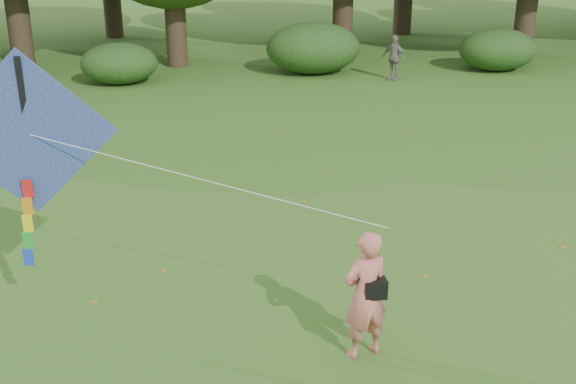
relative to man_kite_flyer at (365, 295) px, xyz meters
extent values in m
plane|color=#265114|center=(-0.44, 0.38, -0.91)|extent=(100.00, 100.00, 0.00)
imported|color=#C8695E|center=(0.00, 0.00, 0.00)|extent=(0.77, 0.62, 1.83)
imported|color=gray|center=(5.20, 16.71, -0.12)|extent=(0.91, 0.96, 1.59)
cube|color=black|center=(0.12, -0.03, 0.11)|extent=(0.30, 0.20, 0.26)
cylinder|color=black|center=(0.00, -0.04, 0.46)|extent=(0.33, 0.14, 0.47)
cube|color=#23439B|center=(-4.32, 1.49, 1.96)|extent=(2.36, 0.34, 2.35)
cube|color=black|center=(-4.32, 1.52, 1.96)|extent=(0.17, 0.45, 2.14)
cylinder|color=white|center=(-2.04, 0.72, 1.47)|extent=(4.58, 1.55, 0.99)
cube|color=red|center=(-4.42, 1.51, 1.18)|extent=(0.14, 0.06, 0.26)
cube|color=orange|center=(-4.45, 1.51, 0.92)|extent=(0.14, 0.06, 0.26)
cube|color=yellow|center=(-4.48, 1.51, 0.66)|extent=(0.14, 0.06, 0.26)
cube|color=green|center=(-4.51, 1.51, 0.40)|extent=(0.14, 0.06, 0.26)
cube|color=blue|center=(-4.54, 1.51, 0.14)|extent=(0.14, 0.06, 0.26)
cylinder|color=#3A2D1E|center=(-8.44, 21.38, 1.01)|extent=(0.88, 0.88, 3.85)
cylinder|color=#3A2D1E|center=(-2.44, 20.38, 0.66)|extent=(0.80, 0.80, 3.15)
cylinder|color=#3A2D1E|center=(4.56, 22.38, 0.92)|extent=(0.86, 0.86, 3.67)
cylinder|color=#3A2D1E|center=(11.56, 19.88, 0.80)|extent=(0.83, 0.83, 3.43)
cylinder|color=#3A2D1E|center=(-5.44, 27.88, 0.84)|extent=(0.84, 0.84, 3.50)
ellipsoid|color=#264919|center=(-4.44, 17.48, -0.20)|extent=(2.66, 2.09, 1.42)
ellipsoid|color=#264919|center=(2.56, 18.28, 0.02)|extent=(3.50, 2.75, 1.88)
ellipsoid|color=#264919|center=(9.56, 17.78, -0.13)|extent=(2.94, 2.31, 1.58)
cube|color=olive|center=(4.39, 2.76, -0.91)|extent=(0.13, 0.10, 0.01)
cube|color=olive|center=(3.99, 10.24, -0.91)|extent=(0.14, 0.14, 0.01)
cube|color=olive|center=(0.13, 5.59, -0.91)|extent=(0.13, 0.14, 0.01)
cube|color=olive|center=(-2.73, 2.87, -0.91)|extent=(0.09, 0.13, 0.01)
cube|color=olive|center=(-5.13, 11.29, -0.91)|extent=(0.12, 0.08, 0.01)
cube|color=olive|center=(4.44, 3.03, -0.91)|extent=(0.14, 0.14, 0.01)
cube|color=olive|center=(1.56, 2.03, -0.91)|extent=(0.14, 0.11, 0.01)
cube|color=olive|center=(0.22, 10.79, -0.91)|extent=(0.13, 0.14, 0.01)
cube|color=olive|center=(-3.77, 1.97, -0.91)|extent=(0.12, 0.08, 0.01)
cube|color=olive|center=(1.02, 7.30, -0.91)|extent=(0.08, 0.12, 0.01)
camera|label=1|loc=(-2.21, -8.13, 4.71)|focal=45.00mm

